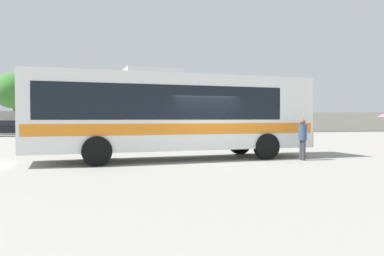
# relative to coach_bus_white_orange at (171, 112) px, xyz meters

# --- Properties ---
(ground_plane) EXTENTS (300.00, 300.00, 0.00)m
(ground_plane) POSITION_rel_coach_bus_white_orange_xyz_m (1.22, 9.20, -1.91)
(ground_plane) COLOR gray
(perimeter_wall) EXTENTS (80.00, 0.30, 2.38)m
(perimeter_wall) POSITION_rel_coach_bus_white_orange_xyz_m (1.22, 25.95, -0.73)
(perimeter_wall) COLOR #B2AD9E
(perimeter_wall) RESTS_ON ground_plane
(coach_bus_white_orange) EXTENTS (11.61, 3.66, 3.58)m
(coach_bus_white_orange) POSITION_rel_coach_bus_white_orange_xyz_m (0.00, 0.00, 0.00)
(coach_bus_white_orange) COLOR white
(coach_bus_white_orange) RESTS_ON ground_plane
(attendant_by_bus_door) EXTENTS (0.37, 0.37, 1.63)m
(attendant_by_bus_door) POSITION_rel_coach_bus_white_orange_xyz_m (5.01, -1.45, -0.99)
(attendant_by_bus_door) COLOR #38383D
(attendant_by_bus_door) RESTS_ON ground_plane
(parked_car_leftmost_black) EXTENTS (4.44, 2.03, 1.46)m
(parked_car_leftmost_black) POSITION_rel_coach_bus_white_orange_xyz_m (-10.92, 23.06, -1.14)
(parked_car_leftmost_black) COLOR black
(parked_car_leftmost_black) RESTS_ON ground_plane
(parked_car_second_dark_blue) EXTENTS (4.09, 2.00, 1.55)m
(parked_car_second_dark_blue) POSITION_rel_coach_bus_white_orange_xyz_m (-5.44, 22.88, -1.10)
(parked_car_second_dark_blue) COLOR navy
(parked_car_second_dark_blue) RESTS_ON ground_plane
(parked_car_third_red) EXTENTS (4.08, 2.13, 1.52)m
(parked_car_third_red) POSITION_rel_coach_bus_white_orange_xyz_m (1.12, 22.91, -1.11)
(parked_car_third_red) COLOR red
(parked_car_third_red) RESTS_ON ground_plane
(parked_car_rightmost_grey) EXTENTS (4.47, 2.27, 1.50)m
(parked_car_rightmost_grey) POSITION_rel_coach_bus_white_orange_xyz_m (7.65, 22.81, -1.12)
(parked_car_rightmost_grey) COLOR slate
(parked_car_rightmost_grey) RESTS_ON ground_plane
(utility_pole_near) EXTENTS (1.80, 0.41, 7.23)m
(utility_pole_near) POSITION_rel_coach_bus_white_orange_xyz_m (0.30, 28.90, 1.88)
(utility_pole_near) COLOR #4C3823
(utility_pole_near) RESTS_ON ground_plane
(roadside_tree_left) EXTENTS (4.82, 4.82, 6.84)m
(roadside_tree_left) POSITION_rel_coach_bus_white_orange_xyz_m (-12.45, 32.52, 2.87)
(roadside_tree_left) COLOR brown
(roadside_tree_left) RESTS_ON ground_plane
(roadside_tree_midleft) EXTENTS (3.34, 3.34, 4.87)m
(roadside_tree_midleft) POSITION_rel_coach_bus_white_orange_xyz_m (-6.79, 32.07, 1.52)
(roadside_tree_midleft) COLOR brown
(roadside_tree_midleft) RESTS_ON ground_plane
(roadside_tree_midright) EXTENTS (4.49, 4.49, 6.05)m
(roadside_tree_midright) POSITION_rel_coach_bus_white_orange_xyz_m (1.25, 28.03, 2.22)
(roadside_tree_midright) COLOR brown
(roadside_tree_midright) RESTS_ON ground_plane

